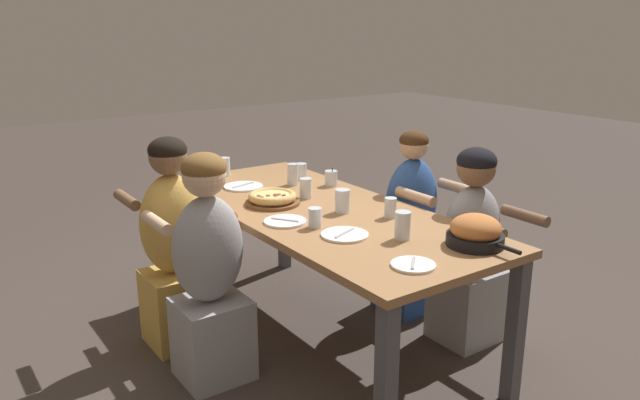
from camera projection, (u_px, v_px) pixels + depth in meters
ground_plane at (320, 337)px, 3.60m from camera, size 18.00×18.00×0.00m
dining_table at (320, 223)px, 3.40m from camera, size 2.17×0.92×0.77m
pizza_board_main at (272, 198)px, 3.46m from camera, size 0.31×0.31×0.07m
skillet_bowl at (476, 232)px, 2.82m from camera, size 0.38×0.26×0.15m
empty_plate_a at (243, 186)px, 3.81m from camera, size 0.24×0.24×0.02m
empty_plate_b at (285, 221)px, 3.15m from camera, size 0.22×0.22×0.02m
empty_plate_c at (413, 265)px, 2.60m from camera, size 0.19×0.19×0.02m
empty_plate_d at (345, 235)px, 2.96m from camera, size 0.23×0.23×0.02m
cocktail_glass_blue at (331, 179)px, 3.84m from camera, size 0.08×0.08×0.12m
drinking_glass_a at (390, 209)px, 3.23m from camera, size 0.06×0.06×0.10m
drinking_glass_b at (403, 227)px, 2.90m from camera, size 0.08×0.08×0.13m
drinking_glass_c at (301, 171)px, 4.00m from camera, size 0.07×0.07×0.10m
drinking_glass_d at (342, 202)px, 3.31m from camera, size 0.08×0.08×0.13m
drinking_glass_e at (293, 175)px, 3.85m from camera, size 0.07×0.07×0.13m
drinking_glass_f at (224, 167)px, 4.08m from camera, size 0.07×0.07×0.12m
drinking_glass_g at (315, 219)px, 3.07m from camera, size 0.07×0.07×0.10m
drinking_glass_h at (306, 189)px, 3.57m from camera, size 0.07×0.07×0.12m
diner_far_center at (411, 231)px, 3.82m from camera, size 0.51×0.40×1.14m
diner_far_midright at (471, 253)px, 3.44m from camera, size 0.51×0.40×1.11m
diner_near_center at (209, 277)px, 3.06m from camera, size 0.51×0.40×1.17m
diner_near_midleft at (174, 251)px, 3.41m from camera, size 0.51×0.40×1.18m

